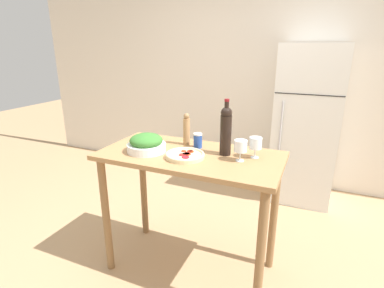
{
  "coord_description": "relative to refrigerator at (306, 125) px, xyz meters",
  "views": [
    {
      "loc": [
        0.79,
        -1.79,
        1.67
      ],
      "look_at": [
        0.0,
        0.03,
        1.02
      ],
      "focal_mm": 28.0,
      "sensor_mm": 36.0,
      "label": 1
    }
  ],
  "objects": [
    {
      "name": "ground_plane",
      "position": [
        -0.68,
        -1.59,
        -0.85
      ],
      "size": [
        14.0,
        14.0,
        0.0
      ],
      "primitive_type": "plane",
      "color": "tan"
    },
    {
      "name": "wall_back",
      "position": [
        -0.68,
        0.35,
        0.45
      ],
      "size": [
        6.4,
        0.06,
        2.6
      ],
      "color": "silver",
      "rests_on": "ground_plane"
    },
    {
      "name": "refrigerator",
      "position": [
        0.0,
        0.0,
        0.0
      ],
      "size": [
        0.65,
        0.63,
        1.7
      ],
      "color": "white",
      "rests_on": "ground_plane"
    },
    {
      "name": "prep_counter",
      "position": [
        -0.68,
        -1.59,
        -0.05
      ],
      "size": [
        1.26,
        0.64,
        0.96
      ],
      "color": "#A87A4C",
      "rests_on": "ground_plane"
    },
    {
      "name": "wine_bottle",
      "position": [
        -0.45,
        -1.51,
        0.28
      ],
      "size": [
        0.08,
        0.08,
        0.38
      ],
      "color": "black",
      "rests_on": "prep_counter"
    },
    {
      "name": "wine_glass_near",
      "position": [
        -0.32,
        -1.59,
        0.2
      ],
      "size": [
        0.08,
        0.08,
        0.14
      ],
      "color": "silver",
      "rests_on": "prep_counter"
    },
    {
      "name": "wine_glass_far",
      "position": [
        -0.25,
        -1.49,
        0.2
      ],
      "size": [
        0.08,
        0.08,
        0.14
      ],
      "color": "silver",
      "rests_on": "prep_counter"
    },
    {
      "name": "pepper_mill",
      "position": [
        -0.78,
        -1.41,
        0.22
      ],
      "size": [
        0.05,
        0.05,
        0.24
      ],
      "color": "#AD7F51",
      "rests_on": "prep_counter"
    },
    {
      "name": "salad_bowl",
      "position": [
        -0.98,
        -1.67,
        0.16
      ],
      "size": [
        0.27,
        0.27,
        0.13
      ],
      "color": "white",
      "rests_on": "prep_counter"
    },
    {
      "name": "homemade_pizza",
      "position": [
        -0.67,
        -1.67,
        0.12
      ],
      "size": [
        0.26,
        0.26,
        0.03
      ],
      "color": "beige",
      "rests_on": "prep_counter"
    },
    {
      "name": "salt_canister",
      "position": [
        -0.68,
        -1.45,
        0.16
      ],
      "size": [
        0.06,
        0.06,
        0.11
      ],
      "color": "#284CA3",
      "rests_on": "prep_counter"
    }
  ]
}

